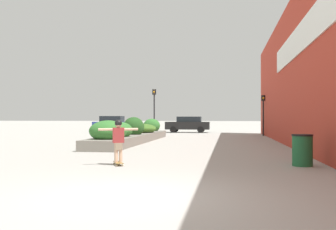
{
  "coord_description": "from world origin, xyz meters",
  "views": [
    {
      "loc": [
        1.8,
        -6.67,
        1.44
      ],
      "look_at": [
        -0.98,
        10.74,
        1.56
      ],
      "focal_mm": 40.0,
      "sensor_mm": 36.0,
      "label": 1
    }
  ],
  "objects_px": {
    "traffic_light_right": "(263,108)",
    "skateboarder": "(118,136)",
    "car_center_left": "(188,124)",
    "traffic_light_left": "(154,104)",
    "car_center_right": "(113,123)",
    "trash_bin": "(302,150)",
    "skateboard": "(118,163)"
  },
  "relations": [
    {
      "from": "traffic_light_right",
      "to": "skateboarder",
      "type": "bearing_deg",
      "value": -107.33
    },
    {
      "from": "skateboarder",
      "to": "car_center_left",
      "type": "xyz_separation_m",
      "value": [
        -0.51,
        25.02,
        -0.07
      ]
    },
    {
      "from": "car_center_left",
      "to": "traffic_light_left",
      "type": "distance_m",
      "value": 6.26
    },
    {
      "from": "skateboarder",
      "to": "car_center_right",
      "type": "xyz_separation_m",
      "value": [
        -8.56,
        26.77,
        -0.04
      ]
    },
    {
      "from": "skateboarder",
      "to": "trash_bin",
      "type": "xyz_separation_m",
      "value": [
        5.45,
        0.68,
        -0.4
      ]
    },
    {
      "from": "car_center_right",
      "to": "traffic_light_right",
      "type": "relative_size",
      "value": 1.27
    },
    {
      "from": "traffic_light_left",
      "to": "trash_bin",
      "type": "bearing_deg",
      "value": -66.41
    },
    {
      "from": "trash_bin",
      "to": "car_center_right",
      "type": "xyz_separation_m",
      "value": [
        -14.01,
        26.09,
        0.35
      ]
    },
    {
      "from": "skateboarder",
      "to": "traffic_light_left",
      "type": "relative_size",
      "value": 0.34
    },
    {
      "from": "skateboarder",
      "to": "car_center_right",
      "type": "distance_m",
      "value": 28.1
    },
    {
      "from": "skateboarder",
      "to": "car_center_left",
      "type": "bearing_deg",
      "value": 65.43
    },
    {
      "from": "traffic_light_left",
      "to": "car_center_right",
      "type": "bearing_deg",
      "value": 128.44
    },
    {
      "from": "car_center_left",
      "to": "traffic_light_left",
      "type": "bearing_deg",
      "value": 158.22
    },
    {
      "from": "car_center_left",
      "to": "car_center_right",
      "type": "distance_m",
      "value": 8.24
    },
    {
      "from": "skateboarder",
      "to": "car_center_right",
      "type": "relative_size",
      "value": 0.32
    },
    {
      "from": "skateboard",
      "to": "trash_bin",
      "type": "bearing_deg",
      "value": -18.63
    },
    {
      "from": "trash_bin",
      "to": "skateboarder",
      "type": "bearing_deg",
      "value": -172.89
    },
    {
      "from": "skateboard",
      "to": "traffic_light_left",
      "type": "xyz_separation_m",
      "value": [
        -2.74,
        19.43,
        2.49
      ]
    },
    {
      "from": "skateboarder",
      "to": "traffic_light_right",
      "type": "bearing_deg",
      "value": 46.93
    },
    {
      "from": "car_center_left",
      "to": "traffic_light_right",
      "type": "xyz_separation_m",
      "value": [
        6.55,
        -5.66,
        1.41
      ]
    },
    {
      "from": "car_center_right",
      "to": "traffic_light_right",
      "type": "xyz_separation_m",
      "value": [
        14.6,
        -7.41,
        1.38
      ]
    },
    {
      "from": "skateboard",
      "to": "skateboarder",
      "type": "relative_size",
      "value": 0.55
    },
    {
      "from": "trash_bin",
      "to": "car_center_left",
      "type": "height_order",
      "value": "car_center_left"
    },
    {
      "from": "skateboard",
      "to": "trash_bin",
      "type": "distance_m",
      "value": 5.51
    },
    {
      "from": "traffic_light_left",
      "to": "traffic_light_right",
      "type": "xyz_separation_m",
      "value": [
        8.78,
        -0.07,
        -0.35
      ]
    },
    {
      "from": "car_center_left",
      "to": "trash_bin",
      "type": "bearing_deg",
      "value": -166.24
    },
    {
      "from": "skateboarder",
      "to": "car_center_left",
      "type": "height_order",
      "value": "car_center_left"
    },
    {
      "from": "car_center_right",
      "to": "traffic_light_right",
      "type": "distance_m",
      "value": 16.43
    },
    {
      "from": "skateboarder",
      "to": "trash_bin",
      "type": "distance_m",
      "value": 5.51
    },
    {
      "from": "skateboard",
      "to": "trash_bin",
      "type": "xyz_separation_m",
      "value": [
        5.45,
        0.68,
        0.4
      ]
    },
    {
      "from": "skateboard",
      "to": "traffic_light_left",
      "type": "height_order",
      "value": "traffic_light_left"
    },
    {
      "from": "car_center_right",
      "to": "traffic_light_left",
      "type": "height_order",
      "value": "traffic_light_left"
    }
  ]
}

